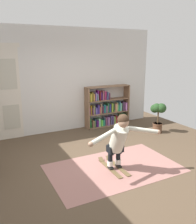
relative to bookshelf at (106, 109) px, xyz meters
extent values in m
plane|color=brown|center=(-1.44, -2.39, -0.52)|extent=(7.20, 7.20, 0.00)
cube|color=silver|center=(-1.44, 0.21, 0.93)|extent=(6.00, 0.10, 2.90)
cube|color=beige|center=(-2.75, 0.15, 0.65)|extent=(0.55, 0.04, 2.35)
cube|color=#B9B5A3|center=(-2.75, 0.13, 1.17)|extent=(0.41, 0.01, 0.76)
cube|color=#B9B5A3|center=(-2.75, 0.13, 0.07)|extent=(0.41, 0.01, 0.64)
cube|color=#996860|center=(-1.24, -2.55, -0.52)|extent=(2.55, 1.57, 0.01)
cube|color=#846248|center=(-0.65, 0.00, 0.09)|extent=(0.04, 0.30, 1.23)
cube|color=#846248|center=(0.73, 0.00, 0.09)|extent=(0.04, 0.30, 1.23)
cube|color=#846248|center=(0.04, 0.00, -0.51)|extent=(1.38, 0.30, 0.02)
cube|color=#846248|center=(0.04, 0.00, -0.11)|extent=(1.38, 0.30, 0.02)
cube|color=#846248|center=(0.04, 0.00, 0.30)|extent=(1.38, 0.30, 0.02)
cube|color=#846248|center=(0.04, 0.00, 0.70)|extent=(1.38, 0.30, 0.02)
cube|color=teal|center=(-0.61, 0.01, -0.38)|extent=(0.03, 0.19, 0.25)
cube|color=#2A7F38|center=(-0.57, 0.01, -0.36)|extent=(0.05, 0.20, 0.29)
cube|color=brown|center=(-0.51, -0.01, -0.39)|extent=(0.04, 0.23, 0.22)
cube|color=#586331|center=(-0.45, 0.00, -0.40)|extent=(0.06, 0.21, 0.20)
cube|color=#2D4A6B|center=(-0.39, 0.01, -0.38)|extent=(0.03, 0.16, 0.25)
cube|color=#571B75|center=(-0.33, 0.00, -0.41)|extent=(0.06, 0.17, 0.19)
cube|color=#8AD6A2|center=(-0.27, 0.02, -0.38)|extent=(0.06, 0.22, 0.25)
cube|color=#62D845|center=(-0.19, 0.01, -0.41)|extent=(0.05, 0.21, 0.19)
cube|color=#30A17A|center=(-0.13, 0.01, -0.41)|extent=(0.04, 0.23, 0.19)
cube|color=#39546A|center=(-0.08, 0.00, -0.37)|extent=(0.04, 0.14, 0.26)
cube|color=#955276|center=(-0.03, 0.00, -0.37)|extent=(0.05, 0.17, 0.26)
cube|color=#9763A9|center=(0.03, -0.01, -0.37)|extent=(0.05, 0.22, 0.26)
cube|color=olive|center=(0.09, 0.01, -0.39)|extent=(0.04, 0.16, 0.22)
cube|color=#68589D|center=(0.14, 0.00, -0.36)|extent=(0.04, 0.20, 0.29)
cube|color=#47396B|center=(0.21, 0.01, -0.36)|extent=(0.05, 0.18, 0.28)
cube|color=#7D9E42|center=(0.27, 0.00, -0.38)|extent=(0.07, 0.17, 0.25)
cube|color=maroon|center=(0.33, -0.01, -0.37)|extent=(0.04, 0.17, 0.26)
cube|color=#5E2859|center=(0.37, 0.01, -0.39)|extent=(0.04, 0.17, 0.23)
cube|color=brown|center=(0.42, 0.01, -0.41)|extent=(0.05, 0.19, 0.18)
cube|color=#9B353D|center=(0.48, -0.01, -0.40)|extent=(0.03, 0.21, 0.20)
cube|color=#81BB61|center=(0.53, 0.01, -0.35)|extent=(0.05, 0.19, 0.30)
cube|color=#5A9277|center=(0.59, 0.00, -0.40)|extent=(0.03, 0.21, 0.20)
cube|color=#48BD80|center=(0.63, -0.02, -0.35)|extent=(0.04, 0.20, 0.30)
cube|color=#428735|center=(0.69, 0.00, -0.38)|extent=(0.05, 0.17, 0.25)
cube|color=#8A338D|center=(-0.60, 0.01, 0.00)|extent=(0.06, 0.15, 0.20)
cube|color=olive|center=(-0.54, 0.02, 0.04)|extent=(0.03, 0.19, 0.27)
cube|color=#53324F|center=(-0.50, -0.01, 0.01)|extent=(0.05, 0.22, 0.21)
cube|color=olive|center=(-0.44, 0.01, 0.03)|extent=(0.06, 0.17, 0.26)
cube|color=#6E5DC9|center=(-0.38, -0.01, 0.00)|extent=(0.03, 0.21, 0.20)
cube|color=navy|center=(-0.31, -0.01, 0.04)|extent=(0.06, 0.18, 0.27)
cube|color=#C35450|center=(-0.25, 0.01, 0.00)|extent=(0.04, 0.19, 0.20)
cube|color=tan|center=(-0.20, 0.01, 0.05)|extent=(0.03, 0.17, 0.29)
cube|color=#562D51|center=(-0.15, 0.00, 0.01)|extent=(0.04, 0.17, 0.22)
cube|color=#1D6A72|center=(-0.09, -0.01, 0.03)|extent=(0.05, 0.17, 0.25)
cube|color=#7D4C67|center=(-0.03, -0.01, 0.01)|extent=(0.05, 0.19, 0.21)
cube|color=#225033|center=(0.03, 0.01, 0.05)|extent=(0.06, 0.21, 0.29)
cube|color=#443CD7|center=(0.10, 0.00, 0.03)|extent=(0.03, 0.16, 0.26)
cube|color=#516C3E|center=(0.14, 0.01, 0.04)|extent=(0.03, 0.23, 0.27)
cube|color=#A7CD26|center=(0.18, 0.00, 0.03)|extent=(0.03, 0.19, 0.26)
cube|color=#2A5032|center=(0.23, 0.00, 0.04)|extent=(0.06, 0.18, 0.27)
cube|color=tan|center=(0.30, 0.00, 0.03)|extent=(0.05, 0.20, 0.25)
cube|color=tan|center=(0.35, -0.02, 0.04)|extent=(0.04, 0.16, 0.27)
cube|color=#36B761|center=(0.41, -0.01, 0.01)|extent=(0.03, 0.15, 0.21)
cube|color=teal|center=(0.44, 0.00, 0.05)|extent=(0.03, 0.19, 0.30)
cube|color=#6AB289|center=(0.50, 0.00, 0.03)|extent=(0.05, 0.17, 0.25)
cube|color=#4B304F|center=(0.58, -0.02, 0.04)|extent=(0.06, 0.16, 0.27)
cube|color=#C579CC|center=(0.66, -0.01, 0.03)|extent=(0.05, 0.24, 0.26)
cube|color=brown|center=(-0.62, 0.01, 0.40)|extent=(0.03, 0.20, 0.19)
cube|color=#A99D31|center=(-0.57, -0.01, 0.42)|extent=(0.05, 0.23, 0.23)
cube|color=#534815|center=(-0.51, -0.02, 0.44)|extent=(0.06, 0.18, 0.27)
cube|color=#C78545|center=(-0.45, 0.01, 0.41)|extent=(0.04, 0.20, 0.21)
cube|color=#7962B0|center=(-0.39, -0.02, 0.43)|extent=(0.03, 0.19, 0.25)
cube|color=slate|center=(-0.34, -0.01, 0.40)|extent=(0.04, 0.21, 0.20)
cube|color=#7D1C7C|center=(-0.30, 0.02, 0.45)|extent=(0.03, 0.15, 0.29)
cube|color=#591414|center=(-0.25, -0.01, 0.45)|extent=(0.04, 0.15, 0.28)
cube|color=#3B1853|center=(-0.20, 0.02, 0.42)|extent=(0.06, 0.21, 0.23)
cube|color=#B26875|center=(-0.13, 0.02, 0.44)|extent=(0.04, 0.17, 0.27)
cube|color=#95285A|center=(-0.07, 0.01, 0.44)|extent=(0.05, 0.20, 0.26)
cube|color=#4A5F91|center=(0.00, -0.01, 0.42)|extent=(0.05, 0.22, 0.24)
cube|color=#532444|center=(0.06, -0.01, 0.41)|extent=(0.04, 0.18, 0.20)
cylinder|color=brown|center=(0.97, -1.25, -0.39)|extent=(0.25, 0.25, 0.27)
cylinder|color=brown|center=(0.97, -1.25, -0.27)|extent=(0.27, 0.27, 0.04)
cylinder|color=#4C3823|center=(0.97, -1.25, -0.07)|extent=(0.04, 0.04, 0.36)
sphere|color=#21401D|center=(0.94, -1.11, 0.15)|extent=(0.24, 0.24, 0.24)
sphere|color=#21401D|center=(0.96, -1.19, 0.19)|extent=(0.26, 0.26, 0.26)
sphere|color=#21401D|center=(1.05, -1.28, 0.19)|extent=(0.27, 0.27, 0.27)
cube|color=brown|center=(-1.33, -2.54, -0.51)|extent=(0.11, 0.84, 0.01)
cube|color=brown|center=(-1.32, -2.16, -0.48)|extent=(0.09, 0.12, 0.06)
cube|color=black|center=(-1.33, -2.56, -0.48)|extent=(0.08, 0.12, 0.04)
cube|color=brown|center=(-1.15, -2.55, -0.51)|extent=(0.11, 0.84, 0.01)
cube|color=brown|center=(-1.14, -2.16, -0.48)|extent=(0.09, 0.12, 0.06)
cube|color=black|center=(-1.15, -2.57, -0.48)|extent=(0.08, 0.12, 0.04)
cylinder|color=white|center=(-1.33, -2.54, -0.40)|extent=(0.11, 0.11, 0.10)
cylinder|color=black|center=(-1.33, -2.54, -0.20)|extent=(0.09, 0.09, 0.30)
cylinder|color=black|center=(-1.33, -2.57, -0.09)|extent=(0.11, 0.11, 0.22)
cylinder|color=white|center=(-1.15, -2.55, -0.40)|extent=(0.11, 0.11, 0.10)
cylinder|color=black|center=(-1.15, -2.55, -0.20)|extent=(0.09, 0.09, 0.30)
cylinder|color=black|center=(-1.15, -2.58, -0.09)|extent=(0.11, 0.11, 0.22)
cube|color=black|center=(-1.24, -2.58, -0.09)|extent=(0.30, 0.19, 0.14)
cylinder|color=beige|center=(-1.24, -2.68, 0.15)|extent=(0.29, 0.48, 0.59)
sphere|color=#A57D63|center=(-1.24, -2.85, 0.51)|extent=(0.20, 0.20, 0.20)
sphere|color=#382619|center=(-1.24, -2.84, 0.55)|extent=(0.21, 0.21, 0.21)
cylinder|color=beige|center=(-1.66, -2.87, 0.31)|extent=(0.58, 0.25, 0.18)
sphere|color=#A57D63|center=(-1.94, -2.96, 0.26)|extent=(0.09, 0.09, 0.09)
cylinder|color=beige|center=(-0.82, -2.89, 0.31)|extent=(0.58, 0.27, 0.18)
sphere|color=#A57D63|center=(-0.55, -2.99, 0.26)|extent=(0.09, 0.09, 0.09)
camera|label=1|loc=(-3.51, -6.28, 1.74)|focal=38.67mm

